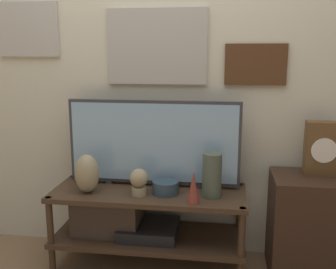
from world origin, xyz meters
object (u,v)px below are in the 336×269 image
Objects in this scene: television at (154,142)px; vase_tall_ceramic at (212,175)px; vase_wide_bowl at (166,187)px; decorative_bust at (139,181)px; vase_slim_bronze at (193,188)px; vase_urn_stoneware at (87,174)px; mantel_clock at (322,148)px.

vase_tall_ceramic is at bearing -21.43° from television.
decorative_bust is (-0.15, -0.05, 0.05)m from vase_wide_bowl.
television is 0.42m from vase_slim_bronze.
vase_urn_stoneware is (-0.38, -0.18, -0.16)m from television.
television reaches higher than vase_urn_stoneware.
television reaches higher than decorative_bust.
vase_urn_stoneware is at bearing 179.35° from decorative_bust.
vase_wide_bowl is at bearing -54.63° from television.
television is 0.43m from vase_tall_ceramic.
vase_slim_bronze is 0.22m from vase_wide_bowl.
vase_urn_stoneware is (-0.65, 0.08, 0.03)m from vase_slim_bronze.
television is at bearing 25.31° from vase_urn_stoneware.
vase_wide_bowl is at bearing 5.34° from vase_urn_stoneware.
television reaches higher than mantel_clock.
vase_tall_ceramic is 1.65× the size of vase_wide_bowl.
mantel_clock reaches higher than vase_tall_ceramic.
vase_tall_ceramic is 1.45× the size of vase_slim_bronze.
mantel_clock is (1.01, -0.01, -0.00)m from television.
vase_urn_stoneware reaches higher than vase_wide_bowl.
vase_slim_bronze is 1.14× the size of vase_wide_bowl.
mantel_clock reaches higher than decorative_bust.
television is at bearing 179.58° from mantel_clock.
vase_tall_ceramic is at bearing 49.29° from vase_slim_bronze.
vase_tall_ceramic reaches higher than vase_wide_bowl.
vase_slim_bronze is at bearing -7.12° from vase_urn_stoneware.
decorative_bust is 0.51× the size of mantel_clock.
vase_tall_ceramic is (0.37, -0.15, -0.15)m from television.
decorative_bust is at bearing -107.38° from television.
mantel_clock is (0.91, 0.13, 0.24)m from vase_wide_bowl.
vase_wide_bowl is at bearing 144.68° from vase_slim_bronze.
vase_wide_bowl is (0.10, -0.13, -0.24)m from television.
vase_wide_bowl is (-0.27, 0.01, -0.09)m from vase_tall_ceramic.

